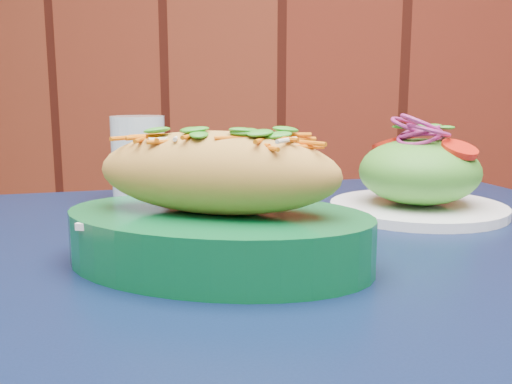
# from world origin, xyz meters

# --- Properties ---
(cafe_table) EXTENTS (1.04, 1.04, 0.75)m
(cafe_table) POSITION_xyz_m (0.15, 1.64, 0.66)
(cafe_table) COLOR black
(cafe_table) RESTS_ON ground
(banh_mi_basket) EXTENTS (0.31, 0.23, 0.13)m
(banh_mi_basket) POSITION_xyz_m (0.04, 1.56, 0.80)
(banh_mi_basket) COLOR #095729
(banh_mi_basket) RESTS_ON cafe_table
(salad_plate) EXTENTS (0.23, 0.23, 0.12)m
(salad_plate) POSITION_xyz_m (0.26, 1.81, 0.80)
(salad_plate) COLOR white
(salad_plate) RESTS_ON cafe_table
(water_glass) EXTENTS (0.08, 0.08, 0.12)m
(water_glass) POSITION_xyz_m (-0.13, 1.84, 0.81)
(water_glass) COLOR silver
(water_glass) RESTS_ON cafe_table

